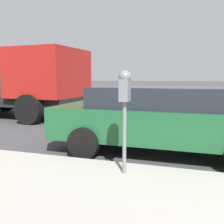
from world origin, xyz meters
name	(u,v)px	position (x,y,z in m)	size (l,w,h in m)	color
ground_plane	(181,143)	(0.00, 0.00, 0.00)	(220.00, 220.00, 0.00)	#424244
parking_meter	(125,95)	(-2.70, 0.73, 1.35)	(0.21, 0.19, 1.60)	gray
car_green	(162,118)	(-0.95, 0.38, 0.77)	(2.10, 4.69, 1.42)	#1E5B33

